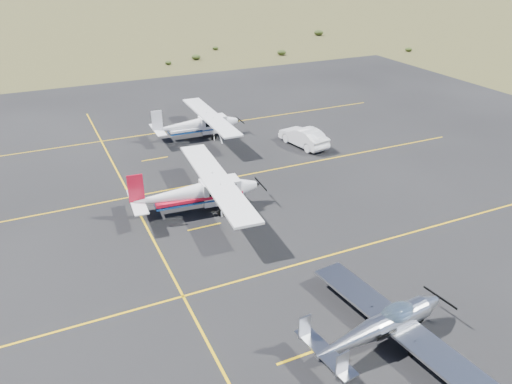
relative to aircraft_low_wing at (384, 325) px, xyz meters
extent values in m
plane|color=#383D1C|center=(-0.42, 4.23, -0.93)|extent=(1600.00, 1600.00, 0.00)
cube|color=black|center=(-0.42, 11.23, -0.93)|extent=(72.00, 72.00, 0.02)
cube|color=#B8BABF|center=(0.66, 0.08, -0.19)|extent=(2.44, 9.02, 0.12)
ellipsoid|color=#99BFD8|center=(0.66, 0.08, 0.28)|extent=(1.72, 1.11, 0.81)
cube|color=#B8BABF|center=(-2.98, -0.34, 0.09)|extent=(1.03, 3.03, 0.06)
cube|color=#B8BABF|center=(-3.01, -1.44, 0.53)|extent=(0.55, 0.12, 0.99)
cube|color=#B8BABF|center=(-3.25, 0.73, 0.53)|extent=(0.55, 0.12, 0.99)
cylinder|color=black|center=(2.24, 0.26, -0.76)|extent=(0.34, 0.13, 0.34)
cylinder|color=black|center=(0.60, -1.13, -0.73)|extent=(0.41, 0.15, 0.40)
cylinder|color=black|center=(0.33, 1.23, -0.73)|extent=(0.41, 0.15, 0.40)
cube|color=white|center=(-1.69, 13.62, 0.18)|extent=(2.39, 1.37, 1.42)
cube|color=white|center=(-1.89, 13.63, 0.92)|extent=(2.46, 11.65, 0.15)
cube|color=black|center=(-1.69, 13.62, 0.47)|extent=(1.77, 1.37, 0.58)
cube|color=red|center=(-3.05, 13.72, 0.07)|extent=(5.33, 1.60, 0.19)
cube|color=red|center=(-6.61, 13.97, 1.18)|extent=(0.90, 0.14, 1.68)
cube|color=white|center=(-6.61, 13.97, 0.34)|extent=(1.03, 3.41, 0.06)
cylinder|color=black|center=(-0.32, 13.52, -0.73)|extent=(0.39, 0.13, 0.38)
cylinder|color=black|center=(-2.08, 12.54, -0.69)|extent=(0.47, 0.17, 0.46)
cylinder|color=black|center=(-1.92, 14.74, -0.69)|extent=(0.47, 0.17, 0.46)
cube|color=white|center=(2.34, 25.64, 0.11)|extent=(2.18, 1.17, 1.33)
cube|color=white|center=(2.14, 25.64, 0.79)|extent=(1.75, 10.83, 0.14)
cube|color=black|center=(2.34, 25.64, 0.38)|extent=(1.59, 1.20, 0.54)
cube|color=white|center=(1.06, 25.66, 0.01)|extent=(4.93, 1.25, 0.18)
cube|color=white|center=(-2.27, 25.73, 1.04)|extent=(0.84, 0.09, 1.57)
cube|color=white|center=(-2.27, 25.73, 0.25)|extent=(0.80, 3.16, 0.06)
cylinder|color=black|center=(3.61, 25.61, -0.75)|extent=(0.36, 0.11, 0.35)
cylinder|color=black|center=(2.02, 24.61, -0.71)|extent=(0.43, 0.14, 0.43)
cylinder|color=black|center=(2.06, 26.67, -0.71)|extent=(0.43, 0.14, 0.43)
imported|color=white|center=(8.04, 20.42, -0.17)|extent=(2.37, 4.77, 1.50)
camera|label=1|loc=(-11.11, -11.75, 13.59)|focal=35.00mm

